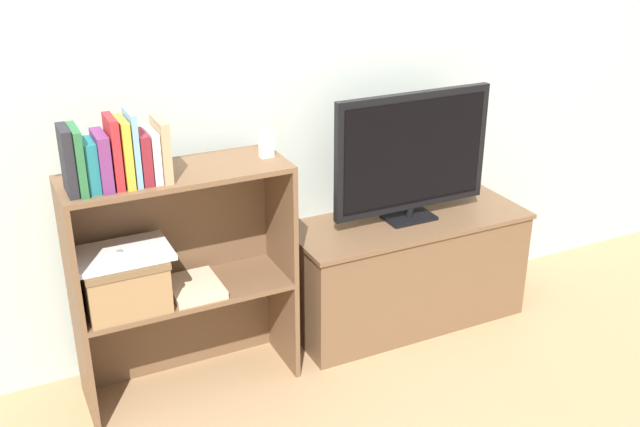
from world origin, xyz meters
TOP-DOWN VIEW (x-y plane):
  - ground_plane at (0.00, 0.00)m, footprint 16.00×16.00m
  - wall_back at (0.00, 0.44)m, footprint 10.00×0.05m
  - tv_stand at (0.46, 0.20)m, footprint 1.09×0.43m
  - tv at (0.46, 0.20)m, footprint 0.74×0.14m
  - bookshelf_lower_tier at (-0.58, 0.21)m, footprint 0.83×0.31m
  - bookshelf_upper_tier at (-0.58, 0.22)m, footprint 0.83×0.31m
  - book_charcoal at (-0.95, 0.10)m, footprint 0.03×0.14m
  - book_forest at (-0.92, 0.10)m, footprint 0.03×0.16m
  - book_teal at (-0.88, 0.10)m, footprint 0.04×0.12m
  - book_plum at (-0.84, 0.10)m, footprint 0.04×0.15m
  - book_crimson at (-0.80, 0.10)m, footprint 0.03×0.14m
  - book_mustard at (-0.76, 0.10)m, footprint 0.03×0.15m
  - book_skyblue at (-0.73, 0.10)m, footprint 0.02×0.14m
  - book_maroon at (-0.70, 0.10)m, footprint 0.03×0.13m
  - book_ivory at (-0.67, 0.10)m, footprint 0.03×0.13m
  - book_tan at (-0.64, 0.10)m, footprint 0.03×0.16m
  - baby_monitor at (-0.23, 0.16)m, footprint 0.05×0.03m
  - storage_basket_left at (-0.81, 0.14)m, footprint 0.30×0.28m
  - laptop at (-0.81, 0.14)m, footprint 0.36×0.24m
  - magazine_stack at (-0.55, 0.13)m, footprint 0.19×0.24m

SIDE VIEW (x-z plane):
  - ground_plane at x=0.00m, z-range 0.00..0.00m
  - tv_stand at x=0.46m, z-range 0.00..0.51m
  - bookshelf_lower_tier at x=-0.58m, z-range 0.06..0.50m
  - magazine_stack at x=-0.55m, z-range 0.44..0.47m
  - storage_basket_left at x=-0.81m, z-range 0.45..0.65m
  - laptop at x=-0.81m, z-range 0.64..0.66m
  - bookshelf_upper_tier at x=-0.58m, z-range 0.50..0.99m
  - tv at x=0.46m, z-range 0.53..1.11m
  - baby_monitor at x=-0.23m, z-range 0.91..1.04m
  - book_teal at x=-0.88m, z-range 0.93..1.10m
  - book_maroon at x=-0.70m, z-range 0.93..1.10m
  - book_ivory at x=-0.67m, z-range 0.93..1.11m
  - book_plum at x=-0.84m, z-range 0.93..1.12m
  - book_tan at x=-0.64m, z-range 0.93..1.14m
  - book_forest at x=-0.92m, z-range 0.93..1.15m
  - book_charcoal at x=-0.95m, z-range 0.93..1.16m
  - book_mustard at x=-0.76m, z-range 0.93..1.16m
  - book_crimson at x=-0.80m, z-range 0.93..1.17m
  - book_skyblue at x=-0.73m, z-range 0.93..1.18m
  - wall_back at x=0.00m, z-range 0.00..2.40m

